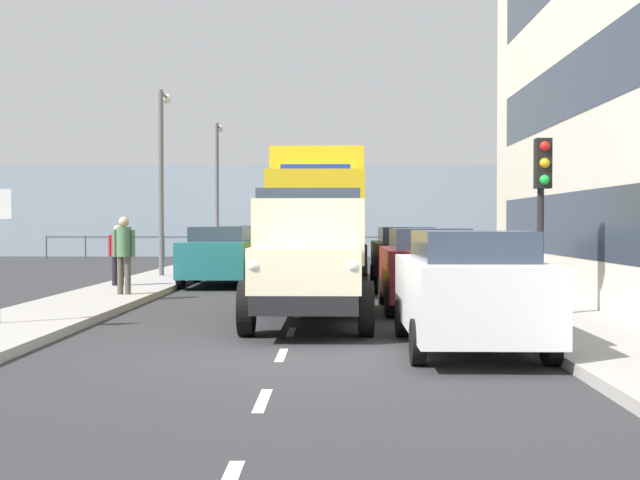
# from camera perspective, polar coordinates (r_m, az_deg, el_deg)

# --- Properties ---
(ground_plane) EXTENTS (80.00, 80.00, 0.00)m
(ground_plane) POSITION_cam_1_polar(r_m,az_deg,el_deg) (21.05, -0.90, -3.78)
(ground_plane) COLOR #2D2D30
(sidewalk_left) EXTENTS (2.21, 40.50, 0.15)m
(sidewalk_left) POSITION_cam_1_polar(r_m,az_deg,el_deg) (21.40, 11.83, -3.52)
(sidewalk_left) COLOR #9E9993
(sidewalk_left) RESTS_ON ground_plane
(sidewalk_right) EXTENTS (2.21, 40.50, 0.15)m
(sidewalk_right) POSITION_cam_1_polar(r_m,az_deg,el_deg) (21.73, -13.44, -3.46)
(sidewalk_right) COLOR #9E9993
(sidewalk_right) RESTS_ON ground_plane
(road_centreline_markings) EXTENTS (0.12, 36.15, 0.01)m
(road_centreline_markings) POSITION_cam_1_polar(r_m,az_deg,el_deg) (20.31, -0.98, -3.95)
(road_centreline_markings) COLOR silver
(road_centreline_markings) RESTS_ON ground_plane
(sea_horizon) EXTENTS (80.00, 0.80, 5.00)m
(sea_horizon) POSITION_cam_1_polar(r_m,az_deg,el_deg) (44.22, 0.18, 2.07)
(sea_horizon) COLOR #8C9EAD
(sea_horizon) RESTS_ON ground_plane
(seawall_railing) EXTENTS (28.08, 0.08, 1.20)m
(seawall_railing) POSITION_cam_1_polar(r_m,az_deg,el_deg) (40.63, 0.10, -0.08)
(seawall_railing) COLOR #4C5156
(seawall_railing) RESTS_ON ground_plane
(truck_vintage_cream) EXTENTS (2.17, 5.64, 2.43)m
(truck_vintage_cream) POSITION_cam_1_polar(r_m,az_deg,el_deg) (14.29, -0.79, -1.40)
(truck_vintage_cream) COLOR black
(truck_vintage_cream) RESTS_ON ground_plane
(lorry_cargo_yellow) EXTENTS (2.58, 8.20, 3.87)m
(lorry_cargo_yellow) POSITION_cam_1_polar(r_m,az_deg,el_deg) (23.07, -0.13, 1.82)
(lorry_cargo_yellow) COLOR gold
(lorry_cargo_yellow) RESTS_ON ground_plane
(car_white_kerbside_near) EXTENTS (1.88, 4.14, 1.72)m
(car_white_kerbside_near) POSITION_cam_1_polar(r_m,az_deg,el_deg) (11.78, 10.45, -3.36)
(car_white_kerbside_near) COLOR white
(car_white_kerbside_near) RESTS_ON ground_plane
(car_maroon_kerbside_1) EXTENTS (1.90, 3.83, 1.72)m
(car_maroon_kerbside_1) POSITION_cam_1_polar(r_m,az_deg,el_deg) (16.95, 7.60, -1.97)
(car_maroon_kerbside_1) COLOR maroon
(car_maroon_kerbside_1) RESTS_ON ground_plane
(car_black_kerbside_2) EXTENTS (1.78, 4.54, 1.72)m
(car_black_kerbside_2) POSITION_cam_1_polar(r_m,az_deg,el_deg) (22.51, 6.01, -1.18)
(car_black_kerbside_2) COLOR black
(car_black_kerbside_2) RESTS_ON ground_plane
(car_teal_oppositeside_0) EXTENTS (1.97, 4.10, 1.72)m
(car_teal_oppositeside_0) POSITION_cam_1_polar(r_m,az_deg,el_deg) (23.72, -7.11, -1.06)
(car_teal_oppositeside_0) COLOR #1E6670
(car_teal_oppositeside_0) RESTS_ON ground_plane
(car_navy_oppositeside_1) EXTENTS (1.85, 4.34, 1.72)m
(car_navy_oppositeside_1) POSITION_cam_1_polar(r_m,az_deg,el_deg) (29.01, -5.60, -0.65)
(car_navy_oppositeside_1) COLOR navy
(car_navy_oppositeside_1) RESTS_ON ground_plane
(car_red_oppositeside_2) EXTENTS (1.87, 3.97, 1.72)m
(car_red_oppositeside_2) POSITION_cam_1_polar(r_m,az_deg,el_deg) (35.80, -4.31, -0.30)
(car_red_oppositeside_2) COLOR #B21E1E
(car_red_oppositeside_2) RESTS_ON ground_plane
(pedestrian_near_railing) EXTENTS (0.53, 0.34, 1.83)m
(pedestrian_near_railing) POSITION_cam_1_polar(r_m,az_deg,el_deg) (19.50, -13.70, -0.58)
(pedestrian_near_railing) COLOR #4C473D
(pedestrian_near_railing) RESTS_ON sidewalk_right
(pedestrian_couple_b) EXTENTS (0.53, 0.34, 1.63)m
(pedestrian_couple_b) POSITION_cam_1_polar(r_m,az_deg,el_deg) (22.30, -14.12, -0.70)
(pedestrian_couple_b) COLOR black
(pedestrian_couple_b) RESTS_ON sidewalk_right
(traffic_light_near) EXTENTS (0.28, 0.41, 3.20)m
(traffic_light_near) POSITION_cam_1_polar(r_m,az_deg,el_deg) (15.07, 15.45, 3.61)
(traffic_light_near) COLOR black
(traffic_light_near) RESTS_ON sidewalk_left
(lamp_post_promenade) EXTENTS (0.32, 1.14, 5.95)m
(lamp_post_promenade) POSITION_cam_1_polar(r_m,az_deg,el_deg) (26.55, -11.10, 5.29)
(lamp_post_promenade) COLOR #59595B
(lamp_post_promenade) RESTS_ON sidewalk_right
(lamp_post_far) EXTENTS (0.32, 1.14, 6.10)m
(lamp_post_far) POSITION_cam_1_polar(r_m,az_deg,el_deg) (36.08, -7.26, 4.34)
(lamp_post_far) COLOR #59595B
(lamp_post_far) RESTS_ON sidewalk_right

